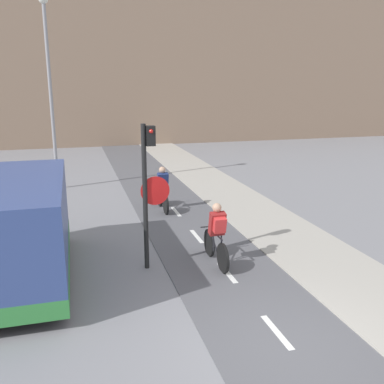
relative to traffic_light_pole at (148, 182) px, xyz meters
The scene contains 8 objects.
ground_plane 4.65m from the traffic_light_pole, 66.80° to the right, with size 120.00×120.00×0.00m, color gray.
bike_lane 4.64m from the traffic_light_pole, 66.79° to the right, with size 2.62×60.00×0.02m.
building_row_background 23.51m from the traffic_light_pole, 85.96° to the left, with size 60.00×5.20×11.38m.
traffic_light_pole is the anchor object (origin of this frame).
street_lamp_far 9.43m from the traffic_light_pole, 104.56° to the left, with size 0.36×0.36×7.48m.
cyclist_near 2.09m from the traffic_light_pole, ahead, with size 0.46×1.72×1.53m.
cyclist_far 4.92m from the traffic_light_pole, 74.51° to the left, with size 0.46×1.70×1.53m.
van 2.99m from the traffic_light_pole, behind, with size 2.00×4.74×2.28m.
Camera 1 is at (-3.22, -5.49, 4.24)m, focal length 40.00 mm.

